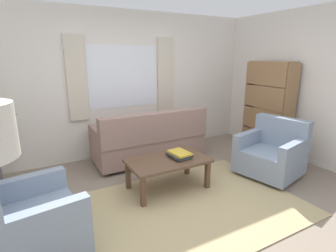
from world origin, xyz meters
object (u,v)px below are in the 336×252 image
(couch, at_px, (150,141))
(book_stack_on_table, at_px, (179,154))
(bookshelf, at_px, (268,108))
(armchair_right, at_px, (272,153))
(armchair_left, at_px, (26,221))
(coffee_table, at_px, (168,163))

(couch, relative_size, book_stack_on_table, 5.60)
(couch, distance_m, bookshelf, 2.29)
(couch, bearing_deg, armchair_right, 134.77)
(couch, xyz_separation_m, book_stack_on_table, (-0.04, -1.07, 0.11))
(couch, height_order, armchair_left, couch)
(armchair_right, xyz_separation_m, bookshelf, (0.70, 0.74, 0.52))
(couch, distance_m, coffee_table, 1.08)
(coffee_table, height_order, bookshelf, bookshelf)
(armchair_right, relative_size, bookshelf, 0.58)
(bookshelf, bearing_deg, armchair_left, 101.94)
(armchair_right, bearing_deg, couch, -148.28)
(armchair_left, xyz_separation_m, bookshelf, (4.09, 0.87, 0.52))
(bookshelf, bearing_deg, couch, 72.06)
(armchair_left, height_order, book_stack_on_table, armchair_left)
(couch, bearing_deg, bookshelf, 162.06)
(armchair_right, relative_size, book_stack_on_table, 2.96)
(armchair_left, distance_m, coffee_table, 1.81)
(coffee_table, distance_m, book_stack_on_table, 0.21)
(book_stack_on_table, bearing_deg, armchair_right, -14.01)
(book_stack_on_table, distance_m, bookshelf, 2.23)
(armchair_left, bearing_deg, couch, -60.08)
(couch, xyz_separation_m, bookshelf, (2.12, -0.69, 0.51))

